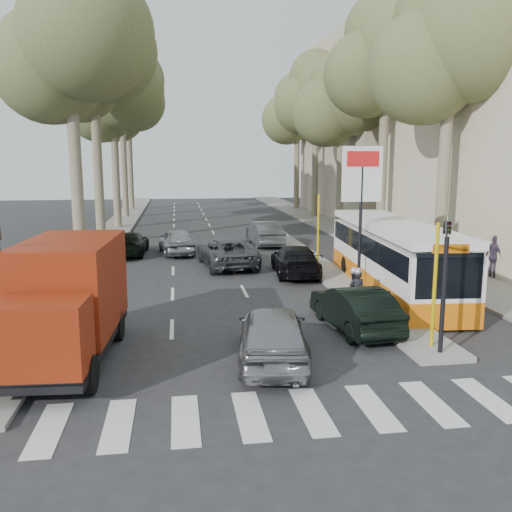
% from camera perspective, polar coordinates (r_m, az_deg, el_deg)
% --- Properties ---
extents(ground, '(120.00, 120.00, 0.00)m').
position_cam_1_polar(ground, '(15.41, 5.18, -9.30)').
color(ground, '#28282B').
rests_on(ground, ground).
extents(sidewalk_right, '(3.20, 70.00, 0.12)m').
position_cam_1_polar(sidewalk_right, '(41.26, 8.71, 2.90)').
color(sidewalk_right, gray).
rests_on(sidewalk_right, ground).
extents(median_left, '(2.40, 64.00, 0.12)m').
position_cam_1_polar(median_left, '(42.67, -14.43, 2.94)').
color(median_left, gray).
rests_on(median_left, ground).
extents(traffic_island, '(1.50, 26.00, 0.16)m').
position_cam_1_polar(traffic_island, '(26.49, 6.48, -0.94)').
color(traffic_island, gray).
rests_on(traffic_island, ground).
extents(building_far, '(11.00, 20.00, 16.00)m').
position_cam_1_polar(building_far, '(51.82, 13.46, 12.97)').
color(building_far, '#B7A88E').
rests_on(building_far, ground).
extents(billboard, '(1.50, 12.10, 5.60)m').
position_cam_1_polar(billboard, '(20.32, 11.01, 5.93)').
color(billboard, yellow).
rests_on(billboard, ground).
extents(traffic_light_island, '(0.16, 0.41, 3.60)m').
position_cam_1_polar(traffic_light_island, '(14.54, 19.31, -0.86)').
color(traffic_light_island, black).
rests_on(traffic_light_island, ground).
extents(traffic_light_left, '(0.16, 0.41, 3.60)m').
position_cam_1_polar(traffic_light_left, '(14.01, -25.37, -1.66)').
color(traffic_light_left, black).
rests_on(traffic_light_left, ground).
extents(tree_l_a, '(7.40, 7.20, 14.10)m').
position_cam_1_polar(tree_l_a, '(27.13, -18.81, 20.77)').
color(tree_l_a, '#6B604C').
rests_on(tree_l_a, ground).
extents(tree_l_b, '(7.40, 7.20, 14.88)m').
position_cam_1_polar(tree_l_b, '(35.05, -16.60, 19.45)').
color(tree_l_b, '#6B604C').
rests_on(tree_l_b, ground).
extents(tree_l_c, '(7.40, 7.20, 13.71)m').
position_cam_1_polar(tree_l_c, '(42.75, -14.70, 16.35)').
color(tree_l_c, '#6B604C').
rests_on(tree_l_c, ground).
extents(tree_l_d, '(7.40, 7.20, 15.66)m').
position_cam_1_polar(tree_l_d, '(50.87, -13.90, 17.28)').
color(tree_l_d, '#6B604C').
rests_on(tree_l_d, ground).
extents(tree_l_e, '(7.40, 7.20, 14.49)m').
position_cam_1_polar(tree_l_e, '(58.69, -13.21, 15.28)').
color(tree_l_e, '#6B604C').
rests_on(tree_l_e, ground).
extents(tree_r_a, '(7.40, 7.20, 14.10)m').
position_cam_1_polar(tree_r_a, '(27.83, 20.03, 20.41)').
color(tree_r_a, '#6B604C').
rests_on(tree_r_a, ground).
extents(tree_r_b, '(7.40, 7.20, 15.27)m').
position_cam_1_polar(tree_r_b, '(35.23, 13.75, 20.10)').
color(tree_r_b, '#6B604C').
rests_on(tree_r_b, ground).
extents(tree_r_c, '(7.40, 7.20, 13.32)m').
position_cam_1_polar(tree_r_c, '(42.39, 9.19, 16.13)').
color(tree_r_c, '#6B604C').
rests_on(tree_r_c, ground).
extents(tree_r_d, '(7.40, 7.20, 14.88)m').
position_cam_1_polar(tree_r_d, '(50.22, 6.49, 16.80)').
color(tree_r_d, '#6B604C').
rests_on(tree_r_d, ground).
extents(tree_r_e, '(7.40, 7.20, 14.10)m').
position_cam_1_polar(tree_r_e, '(57.90, 4.49, 15.24)').
color(tree_r_e, '#6B604C').
rests_on(tree_r_e, ground).
extents(silver_hatchback, '(2.31, 4.51, 1.47)m').
position_cam_1_polar(silver_hatchback, '(13.96, 1.76, -8.15)').
color(silver_hatchback, gray).
rests_on(silver_hatchback, ground).
extents(dark_hatchback, '(1.83, 4.23, 1.35)m').
position_cam_1_polar(dark_hatchback, '(16.76, 10.31, -5.40)').
color(dark_hatchback, black).
rests_on(dark_hatchback, ground).
extents(queue_car_a, '(2.88, 5.27, 1.40)m').
position_cam_1_polar(queue_car_a, '(26.26, -3.08, 0.38)').
color(queue_car_a, '#484A4F').
rests_on(queue_car_a, ground).
extents(queue_car_b, '(2.24, 4.77, 1.34)m').
position_cam_1_polar(queue_car_b, '(24.40, 4.16, -0.43)').
color(queue_car_b, black).
rests_on(queue_car_b, ground).
extents(queue_car_c, '(2.20, 4.35, 1.42)m').
position_cam_1_polar(queue_car_c, '(30.10, -8.35, 1.55)').
color(queue_car_c, '#9A9CA1').
rests_on(queue_car_c, ground).
extents(queue_car_d, '(1.80, 4.56, 1.48)m').
position_cam_1_polar(queue_car_d, '(32.91, 0.92, 2.42)').
color(queue_car_d, '#4D5155').
rests_on(queue_car_d, ground).
extents(queue_car_e, '(1.99, 4.43, 1.26)m').
position_cam_1_polar(queue_car_e, '(30.32, -13.15, 1.30)').
color(queue_car_e, black).
rests_on(queue_car_e, ground).
extents(red_truck, '(2.55, 5.88, 3.06)m').
position_cam_1_polar(red_truck, '(14.58, -19.32, -4.32)').
color(red_truck, black).
rests_on(red_truck, ground).
extents(city_bus, '(3.09, 10.70, 2.78)m').
position_cam_1_polar(city_bus, '(21.72, 14.13, 0.11)').
color(city_bus, orange).
rests_on(city_bus, ground).
extents(motorcycle, '(0.68, 1.89, 1.61)m').
position_cam_1_polar(motorcycle, '(18.49, 10.40, -3.78)').
color(motorcycle, black).
rests_on(motorcycle, ground).
extents(pedestrian_near, '(0.61, 1.11, 1.82)m').
position_cam_1_polar(pedestrian_near, '(25.39, 23.81, -0.04)').
color(pedestrian_near, '#44344F').
rests_on(pedestrian_near, sidewalk_right).
extents(pedestrian_far, '(1.14, 0.57, 1.71)m').
position_cam_1_polar(pedestrian_far, '(25.94, 21.08, 0.22)').
color(pedestrian_far, '#715E55').
rests_on(pedestrian_far, sidewalk_right).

